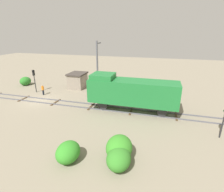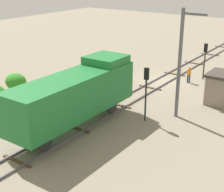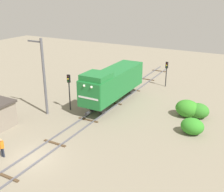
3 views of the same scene
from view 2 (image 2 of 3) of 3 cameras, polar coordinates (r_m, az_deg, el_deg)
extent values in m
plane|color=gray|center=(36.39, 8.49, 2.51)|extent=(100.31, 100.31, 0.00)
cube|color=#595960|center=(36.07, 9.51, 2.42)|extent=(0.10, 66.87, 0.16)
cube|color=#595960|center=(36.67, 7.49, 2.84)|extent=(0.10, 66.87, 0.16)
cube|color=#4C3823|center=(54.00, 18.02, 7.74)|extent=(2.40, 0.24, 0.09)
cube|color=#4C3823|center=(48.82, 15.99, 6.66)|extent=(2.40, 0.24, 0.09)
cube|color=#4C3823|center=(43.74, 13.49, 5.32)|extent=(2.40, 0.24, 0.09)
cube|color=#4C3823|center=(38.78, 10.37, 3.61)|extent=(2.40, 0.24, 0.09)
cube|color=#4C3823|center=(34.02, 6.36, 1.40)|extent=(2.40, 0.24, 0.09)
cube|color=#4C3823|center=(29.55, 1.11, -1.51)|extent=(2.40, 0.24, 0.09)
cube|color=#4C3823|center=(25.51, -5.93, -5.38)|extent=(2.40, 0.24, 0.09)
cube|color=#4C3823|center=(22.15, -15.50, -10.41)|extent=(2.40, 0.24, 0.09)
cube|color=#1E7233|center=(24.37, -6.36, 0.15)|extent=(2.90, 11.00, 2.90)
cube|color=#1E7233|center=(26.74, -1.00, 6.08)|extent=(2.75, 2.80, 0.60)
cube|color=#1E7233|center=(28.53, 0.97, 3.36)|extent=(2.84, 0.10, 2.84)
cube|color=white|center=(28.62, 1.01, 2.99)|extent=(2.46, 0.06, 0.20)
sphere|color=white|center=(28.02, 1.81, 5.37)|extent=(0.28, 0.28, 0.28)
sphere|color=white|center=(28.50, 0.29, 5.65)|extent=(0.28, 0.28, 0.28)
cylinder|color=#262628|center=(29.36, 1.28, 0.05)|extent=(0.36, 0.50, 0.36)
cylinder|color=#262628|center=(27.39, 0.02, -1.85)|extent=(0.18, 1.10, 1.10)
cylinder|color=#262628|center=(28.18, -2.38, -1.20)|extent=(0.18, 1.10, 1.10)
cylinder|color=#262628|center=(22.32, -11.04, -7.78)|extent=(0.18, 1.10, 1.10)
cylinder|color=#262628|center=(23.28, -13.54, -6.73)|extent=(0.18, 1.10, 1.10)
cylinder|color=#262628|center=(37.28, 15.12, 5.53)|extent=(0.14, 0.14, 3.83)
cube|color=black|center=(36.94, 15.33, 7.72)|extent=(0.32, 0.24, 0.90)
sphere|color=#390606|center=(37.02, 15.45, 8.17)|extent=(0.16, 0.16, 0.16)
sphere|color=yellow|center=(37.07, 15.41, 7.75)|extent=(0.16, 0.16, 0.16)
sphere|color=black|center=(37.13, 15.37, 7.33)|extent=(0.16, 0.16, 0.16)
cylinder|color=#262628|center=(26.03, 5.64, 0.17)|extent=(0.14, 0.14, 4.25)
cube|color=black|center=(25.50, 5.77, 3.70)|extent=(0.32, 0.24, 0.90)
sphere|color=#390606|center=(25.54, 5.95, 4.35)|extent=(0.16, 0.16, 0.16)
sphere|color=yellow|center=(25.62, 5.93, 3.75)|extent=(0.16, 0.16, 0.16)
sphere|color=black|center=(25.70, 5.90, 3.15)|extent=(0.16, 0.16, 0.16)
cylinder|color=#262B38|center=(36.14, 12.76, 2.80)|extent=(0.15, 0.15, 0.85)
cylinder|color=#262B38|center=(36.21, 12.47, 2.86)|extent=(0.15, 0.15, 0.85)
cylinder|color=orange|center=(35.97, 12.70, 3.95)|extent=(0.38, 0.38, 0.62)
sphere|color=tan|center=(35.85, 12.76, 4.60)|extent=(0.23, 0.23, 0.23)
cylinder|color=#595960|center=(26.56, 11.14, 5.10)|extent=(0.28, 0.28, 8.49)
cube|color=#595960|center=(25.48, 13.63, 13.10)|extent=(1.80, 0.16, 0.16)
ellipsoid|color=#328926|center=(34.45, -15.70, 2.33)|extent=(2.24, 1.83, 1.63)
camera|label=1|loc=(38.45, -34.88, 15.08)|focal=28.00mm
camera|label=3|loc=(54.76, 1.22, 22.62)|focal=45.00mm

